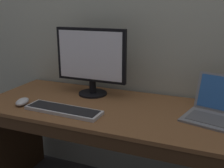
# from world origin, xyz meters

# --- Properties ---
(desk) EXTENTS (1.86, 0.66, 0.70)m
(desk) POSITION_xyz_m (0.00, -0.02, 0.51)
(desk) COLOR brown
(desk) RESTS_ON ground
(laptop_space_gray) EXTENTS (0.38, 0.36, 0.21)m
(laptop_space_gray) POSITION_xyz_m (0.45, 0.05, 0.75)
(laptop_space_gray) COLOR slate
(laptop_space_gray) RESTS_ON desk
(external_monitor) EXTENTS (0.48, 0.19, 0.44)m
(external_monitor) POSITION_xyz_m (-0.34, 0.15, 0.95)
(external_monitor) COLOR black
(external_monitor) RESTS_ON desk
(wired_keyboard) EXTENTS (0.46, 0.14, 0.02)m
(wired_keyboard) POSITION_xyz_m (-0.36, -0.18, 0.71)
(wired_keyboard) COLOR #BCBCC1
(wired_keyboard) RESTS_ON desk
(computer_mouse) EXTENTS (0.09, 0.13, 0.04)m
(computer_mouse) POSITION_xyz_m (-0.65, -0.17, 0.72)
(computer_mouse) COLOR #B7B7BC
(computer_mouse) RESTS_ON desk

